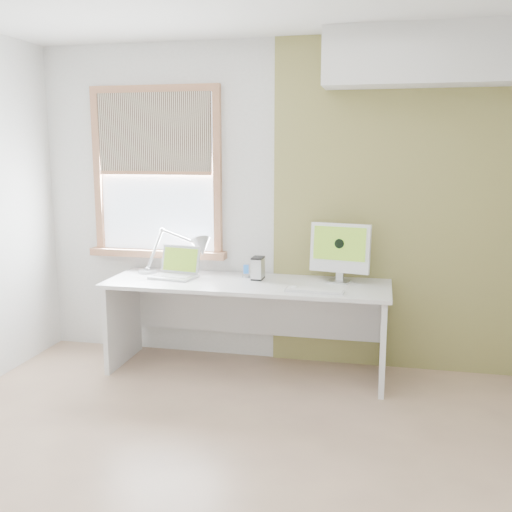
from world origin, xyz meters
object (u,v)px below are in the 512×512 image
(imac, at_px, (340,249))
(desk, at_px, (248,304))
(laptop, at_px, (177,269))
(external_drive, at_px, (258,268))
(desk_lamp, at_px, (191,250))

(imac, bearing_deg, desk, -171.32)
(laptop, distance_m, external_drive, 0.66)
(laptop, bearing_deg, external_drive, 4.27)
(desk_lamp, xyz_separation_m, laptop, (-0.08, -0.14, -0.14))
(external_drive, relative_size, imac, 0.38)
(desk, relative_size, desk_lamp, 3.22)
(desk, height_order, desk_lamp, desk_lamp)
(laptop, relative_size, external_drive, 2.16)
(external_drive, bearing_deg, desk_lamp, 170.81)
(desk_lamp, relative_size, external_drive, 3.84)
(desk_lamp, distance_m, laptop, 0.21)
(external_drive, height_order, imac, imac)
(desk, height_order, external_drive, external_drive)
(imac, bearing_deg, external_drive, -175.59)
(desk_lamp, xyz_separation_m, external_drive, (0.58, -0.09, -0.11))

